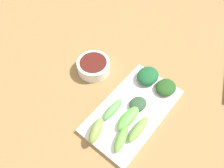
% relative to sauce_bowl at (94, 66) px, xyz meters
% --- Properties ---
extents(tabletop, '(2.10, 2.10, 0.02)m').
position_rel_sauce_bowl_xyz_m(tabletop, '(0.12, -0.04, -0.03)').
color(tabletop, olive).
rests_on(tabletop, ground).
extents(sauce_bowl, '(0.10, 0.10, 0.04)m').
position_rel_sauce_bowl_xyz_m(sauce_bowl, '(0.00, 0.00, 0.00)').
color(sauce_bowl, white).
rests_on(sauce_bowl, tabletop).
extents(serving_plate, '(0.16, 0.29, 0.01)m').
position_rel_sauce_bowl_xyz_m(serving_plate, '(0.18, -0.04, -0.01)').
color(serving_plate, white).
rests_on(serving_plate, tabletop).
extents(broccoli_stalk_0, '(0.03, 0.08, 0.02)m').
position_rel_sauce_bowl_xyz_m(broccoli_stalk_0, '(0.14, -0.08, 0.00)').
color(broccoli_stalk_0, '#62B855').
rests_on(broccoli_stalk_0, serving_plate).
extents(broccoli_stalk_1, '(0.03, 0.09, 0.02)m').
position_rel_sauce_bowl_xyz_m(broccoli_stalk_1, '(0.19, -0.07, 0.00)').
color(broccoli_stalk_1, '#5FBB46').
rests_on(broccoli_stalk_1, serving_plate).
extents(broccoli_leafy_2, '(0.06, 0.07, 0.03)m').
position_rel_sauce_bowl_xyz_m(broccoli_leafy_2, '(0.15, 0.07, 0.01)').
color(broccoli_leafy_2, '#1B5A2E').
rests_on(broccoli_leafy_2, serving_plate).
extents(broccoli_leafy_3, '(0.05, 0.06, 0.02)m').
position_rel_sauce_bowl_xyz_m(broccoli_leafy_3, '(0.19, -0.02, 0.00)').
color(broccoli_leafy_3, '#2D4F30').
rests_on(broccoli_leafy_3, serving_plate).
extents(broccoli_stalk_4, '(0.03, 0.09, 0.02)m').
position_rel_sauce_bowl_xyz_m(broccoli_stalk_4, '(0.23, -0.08, 0.00)').
color(broccoli_stalk_4, '#73A646').
rests_on(broccoli_stalk_4, serving_plate).
extents(broccoli_stalk_5, '(0.05, 0.08, 0.03)m').
position_rel_sauce_bowl_xyz_m(broccoli_stalk_5, '(0.15, -0.16, 0.01)').
color(broccoli_stalk_5, '#789E48').
rests_on(broccoli_stalk_5, serving_plate).
extents(broccoli_stalk_6, '(0.05, 0.08, 0.02)m').
position_rel_sauce_bowl_xyz_m(broccoli_stalk_6, '(0.21, -0.13, 0.00)').
color(broccoli_stalk_6, '#66AB43').
rests_on(broccoli_stalk_6, serving_plate).
extents(broccoli_leafy_7, '(0.06, 0.07, 0.02)m').
position_rel_sauce_bowl_xyz_m(broccoli_leafy_7, '(0.22, 0.07, 0.00)').
color(broccoli_leafy_7, '#23501E').
rests_on(broccoli_leafy_7, serving_plate).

